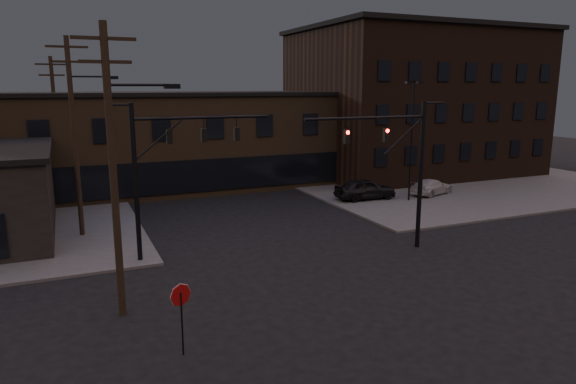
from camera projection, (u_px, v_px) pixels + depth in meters
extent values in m
plane|color=black|center=(359.00, 294.00, 21.98)|extent=(140.00, 140.00, 0.00)
cube|color=#474744|center=(434.00, 177.00, 50.36)|extent=(30.00, 30.00, 0.15)
cube|color=#483826|center=(197.00, 140.00, 46.30)|extent=(40.00, 12.00, 8.00)
cube|color=black|center=(412.00, 104.00, 52.55)|extent=(22.00, 16.00, 14.00)
cylinder|color=black|center=(421.00, 176.00, 27.77)|extent=(0.24, 0.24, 8.00)
cylinder|color=black|center=(367.00, 118.00, 25.75)|extent=(7.00, 0.14, 0.14)
cube|color=#FF140C|center=(386.00, 135.00, 26.39)|extent=(0.28, 0.22, 0.70)
cube|color=#FF140C|center=(347.00, 137.00, 25.47)|extent=(0.28, 0.22, 0.70)
cylinder|color=black|center=(136.00, 185.00, 25.21)|extent=(0.24, 0.24, 8.00)
cylinder|color=black|center=(203.00, 118.00, 25.94)|extent=(7.00, 0.14, 0.14)
cube|color=black|center=(169.00, 137.00, 25.44)|extent=(0.28, 0.22, 0.70)
cube|color=black|center=(204.00, 135.00, 26.12)|extent=(0.28, 0.22, 0.70)
cube|color=black|center=(237.00, 134.00, 26.81)|extent=(0.28, 0.22, 0.70)
cylinder|color=black|center=(182.00, 324.00, 16.82)|extent=(0.06, 0.06, 2.20)
cylinder|color=maroon|center=(181.00, 295.00, 16.64)|extent=(0.72, 0.33, 0.76)
cylinder|color=black|center=(113.00, 176.00, 18.94)|extent=(0.28, 0.28, 11.00)
cube|color=black|center=(104.00, 38.00, 17.95)|extent=(2.20, 0.12, 0.12)
cube|color=black|center=(105.00, 62.00, 18.11)|extent=(1.80, 0.12, 0.12)
cube|color=black|center=(172.00, 86.00, 19.19)|extent=(0.60, 0.25, 0.18)
cylinder|color=black|center=(75.00, 140.00, 29.26)|extent=(0.28, 0.28, 11.50)
cube|color=black|center=(67.00, 47.00, 28.22)|extent=(2.20, 0.12, 0.12)
cube|color=black|center=(68.00, 62.00, 28.38)|extent=(1.80, 0.12, 0.12)
cube|color=black|center=(113.00, 78.00, 29.46)|extent=(0.60, 0.25, 0.18)
cylinder|color=black|center=(57.00, 129.00, 39.68)|extent=(0.28, 0.28, 11.00)
cube|color=black|center=(51.00, 64.00, 38.70)|extent=(2.20, 0.12, 0.12)
cube|color=black|center=(52.00, 75.00, 38.86)|extent=(1.80, 0.12, 0.12)
cylinder|color=black|center=(411.00, 144.00, 38.75)|extent=(0.14, 0.14, 9.00)
cube|color=black|center=(409.00, 82.00, 37.64)|extent=(0.50, 0.28, 0.18)
cube|color=black|center=(420.00, 82.00, 38.03)|extent=(0.50, 0.28, 0.18)
cylinder|color=black|center=(432.00, 135.00, 45.59)|extent=(0.14, 0.14, 9.00)
cube|color=black|center=(430.00, 83.00, 44.48)|extent=(0.50, 0.28, 0.18)
cube|color=black|center=(439.00, 83.00, 44.87)|extent=(0.50, 0.28, 0.18)
imported|color=black|center=(365.00, 189.00, 39.81)|extent=(4.89, 2.19, 1.63)
imported|color=#B6B5B8|center=(431.00, 187.00, 41.63)|extent=(4.62, 3.02, 1.24)
imported|color=black|center=(252.00, 179.00, 45.64)|extent=(2.18, 4.48, 1.42)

